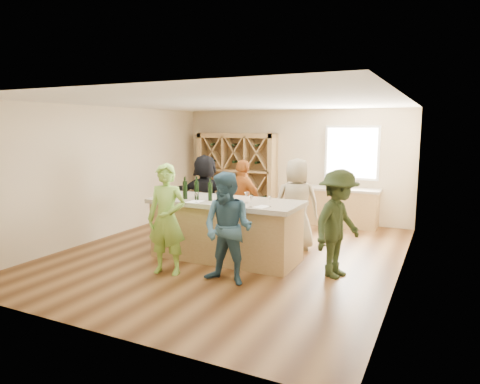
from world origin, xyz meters
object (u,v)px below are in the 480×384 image
at_px(person_server, 338,224).
at_px(person_far_right, 296,204).
at_px(person_near_left, 167,219).
at_px(person_far_mid, 243,202).
at_px(wine_rack, 237,174).
at_px(person_far_left, 206,196).
at_px(wine_bottle_b, 185,190).
at_px(wine_bottle_d, 197,192).
at_px(wine_bottle_c, 197,190).
at_px(person_near_right, 228,229).
at_px(tasting_counter_base, 226,232).
at_px(wine_bottle_e, 210,192).
at_px(sink, 336,184).
at_px(wine_bottle_a, 185,190).

height_order(person_server, person_far_right, person_far_right).
height_order(person_near_left, person_far_mid, person_near_left).
height_order(wine_rack, person_far_left, wine_rack).
relative_size(wine_bottle_b, wine_bottle_d, 1.09).
bearing_deg(wine_rack, wine_bottle_c, -74.28).
bearing_deg(wine_bottle_d, person_near_right, -38.18).
distance_m(wine_bottle_c, person_server, 2.59).
bearing_deg(person_near_right, person_server, 37.47).
xyz_separation_m(tasting_counter_base, wine_bottle_c, (-0.52, -0.13, 0.74)).
relative_size(wine_bottle_d, wine_bottle_e, 0.93).
bearing_deg(person_far_left, sink, -142.45).
xyz_separation_m(wine_bottle_d, person_far_left, (-0.68, 1.45, -0.33)).
relative_size(wine_bottle_d, person_far_mid, 0.17).
relative_size(wine_rack, wine_bottle_e, 6.85).
bearing_deg(person_near_left, wine_bottle_a, 97.01).
bearing_deg(wine_rack, wine_bottle_e, -70.14).
relative_size(wine_bottle_c, wine_bottle_d, 1.08).
height_order(tasting_counter_base, wine_bottle_d, wine_bottle_d).
bearing_deg(person_near_left, person_near_right, -8.58).
bearing_deg(wine_bottle_e, person_near_right, -47.49).
bearing_deg(person_server, wine_rack, 62.75).
relative_size(tasting_counter_base, person_server, 1.51).
relative_size(sink, person_server, 0.32).
bearing_deg(person_far_right, tasting_counter_base, 24.27).
xyz_separation_m(wine_bottle_e, person_server, (2.24, 0.13, -0.38)).
height_order(wine_bottle_c, person_server, person_server).
bearing_deg(tasting_counter_base, person_near_left, -113.65).
bearing_deg(sink, person_near_left, -109.14).
xyz_separation_m(sink, wine_bottle_c, (-1.65, -3.66, 0.23)).
distance_m(person_near_left, person_far_right, 2.65).
bearing_deg(wine_bottle_e, person_far_right, 48.79).
xyz_separation_m(tasting_counter_base, person_far_mid, (-0.20, 1.13, 0.36)).
xyz_separation_m(person_far_right, person_far_left, (-2.07, 0.07, 0.00)).
xyz_separation_m(person_near_left, person_server, (2.52, 1.05, -0.04)).
relative_size(wine_bottle_d, person_server, 0.17).
xyz_separation_m(wine_bottle_e, person_near_left, (-0.28, -0.92, -0.34)).
bearing_deg(person_server, wine_bottle_d, 112.55).
height_order(wine_bottle_e, person_far_mid, person_far_mid).
bearing_deg(wine_bottle_e, wine_rack, 109.86).
distance_m(wine_bottle_a, person_far_right, 2.16).
bearing_deg(sink, person_server, -75.85).
distance_m(tasting_counter_base, person_far_left, 1.69).
bearing_deg(person_near_left, wine_bottle_c, 82.12).
height_order(tasting_counter_base, person_far_mid, person_far_mid).
bearing_deg(person_far_right, wine_bottle_b, 14.12).
xyz_separation_m(sink, person_near_left, (-1.61, -4.64, -0.12)).
bearing_deg(tasting_counter_base, person_far_mid, 100.03).
relative_size(tasting_counter_base, person_near_left, 1.45).
distance_m(wine_bottle_c, person_far_right, 1.96).
relative_size(wine_bottle_b, person_server, 0.19).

